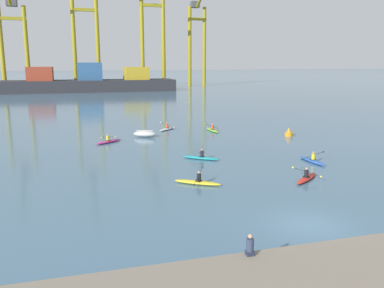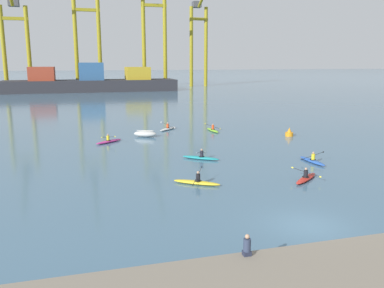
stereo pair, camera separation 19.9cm
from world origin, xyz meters
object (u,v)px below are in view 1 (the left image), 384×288
Objects in this scene: seated_onlooker at (250,246)px; gantry_crane_east at (198,33)px; gantry_crane_west at (13,32)px; kayak_blue at (312,160)px; kayak_yellow at (198,182)px; gantry_crane_west_mid at (85,26)px; kayak_teal at (201,157)px; kayak_white at (168,128)px; kayak_lime at (212,130)px; capsized_dinghy at (145,134)px; kayak_magenta at (109,141)px; gantry_crane_east_mid at (153,25)px; kayak_red at (307,178)px; container_barge at (90,82)px; channel_buoy at (289,133)px.

gantry_crane_east is at bearing 74.21° from seated_onlooker.
kayak_blue is at bearing -70.13° from gantry_crane_west.
gantry_crane_west_mid is at bearing 92.38° from kayak_yellow.
kayak_teal is at bearing 78.56° from seated_onlooker.
seated_onlooker is at bearing -97.20° from kayak_white.
gantry_crane_east is 10.17× the size of kayak_lime.
gantry_crane_east is 127.27m from seated_onlooker.
capsized_dinghy is 4.81m from kayak_magenta.
gantry_crane_east is 12.36× the size of capsized_dinghy.
kayak_teal is at bearing -53.36° from kayak_magenta.
gantry_crane_west reaches higher than kayak_yellow.
gantry_crane_east_mid is at bearing 80.58° from kayak_white.
kayak_red is at bearing -78.52° from kayak_white.
gantry_crane_west is 11.92× the size of kayak_white.
container_barge is 25.49m from gantry_crane_west.
gantry_crane_west_mid is at bearing 177.58° from gantry_crane_east_mid.
gantry_crane_west_mid reaches higher than kayak_lime.
container_barge is 48.26× the size of channel_buoy.
channel_buoy is 15.26m from kayak_teal.
gantry_crane_east_mid reaches higher than gantry_crane_west_mid.
capsized_dinghy is at bearing -73.99° from gantry_crane_west.
kayak_yellow is at bearing -76.56° from gantry_crane_west.
gantry_crane_west_mid is 103.26m from kayak_yellow.
gantry_crane_east is (37.08, 7.85, -0.89)m from gantry_crane_west_mid.
kayak_magenta is (-37.68, -92.70, -17.78)m from gantry_crane_east.
gantry_crane_east_mid is 103.92m from kayak_red.
capsized_dinghy is 0.82× the size of kayak_blue.
kayak_red is 0.99× the size of kayak_magenta.
gantry_crane_east_mid is at bearing 76.18° from kayak_magenta.
channel_buoy is 21.44m from kayak_yellow.
kayak_yellow is (-15.85, -100.63, -19.32)m from gantry_crane_east_mid.
gantry_crane_west is 11.11× the size of kayak_magenta.
kayak_lime is at bearing -95.59° from gantry_crane_east_mid.
gantry_crane_west is at bearing -171.71° from gantry_crane_east.
gantry_crane_west_mid reaches higher than kayak_teal.
gantry_crane_east reaches higher than channel_buoy.
gantry_crane_west_mid is at bearing 91.39° from seated_onlooker.
channel_buoy reaches higher than kayak_blue.
container_barge is 26.78m from gantry_crane_east_mid.
kayak_magenta is at bearing 140.19° from kayak_blue.
gantry_crane_west is at bearing 107.39° from kayak_red.
gantry_crane_west_mid is 12.62× the size of kayak_teal.
gantry_crane_west_mid is 84.07m from kayak_lime.
gantry_crane_east_mid is 13.90× the size of kayak_white.
container_barge is at bearing 92.54° from capsized_dinghy.
gantry_crane_east_mid is 87.84m from channel_buoy.
kayak_blue is at bearing 53.46° from kayak_red.
gantry_crane_west is at bearing 102.90° from kayak_magenta.
gantry_crane_west reaches higher than channel_buoy.
kayak_magenta is (-12.82, -3.80, 0.00)m from kayak_lime.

